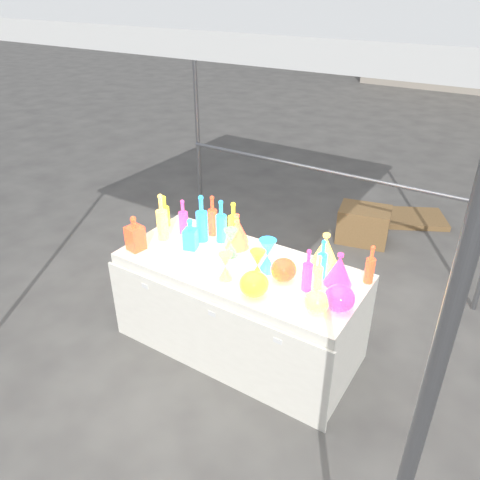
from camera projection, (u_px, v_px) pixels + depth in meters
The scene contains 30 objects.
ground at pixel (240, 343), 3.75m from camera, with size 80.00×80.00×0.00m, color slate.
canopy_tent at pixel (241, 14), 2.60m from camera, with size 3.15×3.15×2.46m.
display_table at pixel (239, 306), 3.56m from camera, with size 1.84×0.83×0.75m.
cardboard_box_closed at pixel (363, 225), 5.15m from camera, with size 0.54×0.39×0.39m, color olive.
cardboard_box_flat at pixel (413, 218), 5.65m from camera, with size 0.74×0.53×0.06m, color olive.
bottle_0 at pixel (165, 211), 3.85m from camera, with size 0.07×0.07×0.27m, color #C94A12, non-canonical shape.
bottle_1 at pixel (221, 221), 3.60m from camera, with size 0.08×0.08×0.35m, color green, non-canonical shape.
bottle_2 at pixel (213, 215), 3.70m from camera, with size 0.07×0.07×0.34m, color orange, non-canonical shape.
bottle_3 at pixel (183, 217), 3.73m from camera, with size 0.08×0.08×0.30m, color #1A4E9C, non-canonical shape.
bottle_4 at pixel (162, 217), 3.63m from camera, with size 0.09×0.09×0.38m, color #14807B, non-canonical shape.
bottle_6 at pixel (233, 221), 3.62m from camera, with size 0.08×0.08×0.33m, color #C94A12, non-canonical shape.
bottle_7 at pixel (202, 218), 3.61m from camera, with size 0.09×0.09×0.39m, color green, non-canonical shape.
decanter_1 at pixel (135, 233), 3.51m from camera, with size 0.12×0.12×0.28m, color orange, non-canonical shape.
decanter_2 at pixel (190, 234), 3.53m from camera, with size 0.10×0.10×0.25m, color green, non-canonical shape.
hourglass_2 at pixel (225, 266), 3.17m from camera, with size 0.10×0.10×0.20m, color #14807B, non-canonical shape.
hourglass_3 at pixel (231, 243), 3.44m from camera, with size 0.11×0.11×0.22m, color #B925B4, non-canonical shape.
hourglass_4 at pixel (258, 265), 3.17m from camera, with size 0.11×0.11×0.22m, color #C94A12, non-canonical shape.
hourglass_5 at pixel (267, 256), 3.25m from camera, with size 0.12×0.12×0.25m, color green, non-canonical shape.
globe_0 at pixel (254, 285), 3.02m from camera, with size 0.19×0.19×0.15m, color #C94A12, non-canonical shape.
globe_1 at pixel (317, 303), 2.88m from camera, with size 0.16×0.16×0.12m, color #14807B, non-canonical shape.
globe_2 at pixel (284, 271), 3.18m from camera, with size 0.18×0.18×0.14m, color orange, non-canonical shape.
globe_3 at pixel (339, 300), 2.88m from camera, with size 0.19×0.19×0.15m, color #1A4E9C, non-canonical shape.
lampshade_0 at pixel (237, 234), 3.55m from camera, with size 0.19×0.19×0.23m, color yellow, non-canonical shape.
lampshade_1 at pixel (237, 228), 3.63m from camera, with size 0.19×0.19×0.23m, color yellow, non-canonical shape.
lampshade_2 at pixel (339, 269), 3.12m from camera, with size 0.19×0.19×0.23m, color #1A4E9C, non-canonical shape.
lampshade_3 at pixel (325, 251), 3.28m from camera, with size 0.23×0.23×0.27m, color #14807B, non-canonical shape.
bottle_8 at pixel (322, 260), 3.15m from camera, with size 0.07×0.07×0.30m, color green, non-canonical shape.
bottle_9 at pixel (371, 264), 3.12m from camera, with size 0.06×0.06×0.28m, color orange, non-canonical shape.
bottle_10 at pixel (308, 270), 3.04m from camera, with size 0.07×0.07×0.31m, color #1A4E9C, non-canonical shape.
bottle_11 at pixel (319, 272), 3.07m from camera, with size 0.06×0.06×0.25m, color #14807B, non-canonical shape.
Camera 1 is at (1.55, -2.42, 2.55)m, focal length 35.00 mm.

